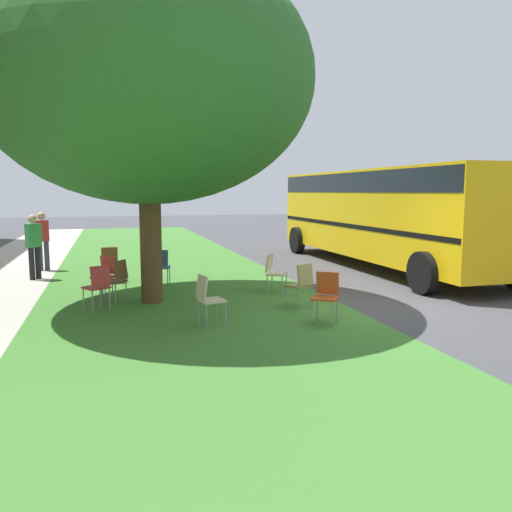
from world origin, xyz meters
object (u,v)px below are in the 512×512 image
(chair_5, at_px, (326,293))
(chair_6, at_px, (160,264))
(chair_0, at_px, (106,273))
(chair_1, at_px, (116,278))
(pedestrian_0, at_px, (34,244))
(pedestrian_1, at_px, (43,239))
(school_bus, at_px, (384,209))
(chair_7, at_px, (98,284))
(chair_2, at_px, (208,296))
(chair_3, at_px, (274,270))
(chair_8, at_px, (301,282))
(street_tree, at_px, (147,80))
(chair_4, at_px, (110,262))

(chair_5, height_order, chair_6, same)
(chair_0, distance_m, chair_6, 1.60)
(chair_1, xyz_separation_m, chair_5, (-2.67, -3.48, 0.00))
(chair_0, bearing_deg, chair_6, -52.56)
(pedestrian_0, xyz_separation_m, pedestrian_1, (1.59, -0.03, 0.00))
(chair_0, xyz_separation_m, chair_1, (-0.71, -0.22, 0.00))
(school_bus, bearing_deg, chair_7, 114.12)
(chair_1, height_order, school_bus, school_bus)
(chair_0, height_order, chair_5, same)
(chair_1, distance_m, pedestrian_0, 4.02)
(chair_1, relative_size, pedestrian_1, 0.52)
(chair_1, relative_size, chair_2, 1.00)
(chair_3, xyz_separation_m, chair_8, (-1.60, -0.04, 0.00))
(chair_1, height_order, pedestrian_1, pedestrian_1)
(chair_1, distance_m, chair_6, 1.99)
(chair_2, relative_size, pedestrian_1, 0.52)
(street_tree, distance_m, pedestrian_1, 6.82)
(chair_3, distance_m, school_bus, 5.46)
(pedestrian_1, bearing_deg, pedestrian_0, 178.94)
(chair_6, bearing_deg, chair_8, -143.35)
(street_tree, relative_size, chair_0, 7.85)
(chair_5, bearing_deg, chair_7, 62.24)
(chair_1, bearing_deg, chair_6, -32.04)
(school_bus, height_order, pedestrian_1, school_bus)
(chair_0, bearing_deg, chair_4, -3.20)
(street_tree, distance_m, chair_7, 4.11)
(chair_4, bearing_deg, chair_5, -145.27)
(chair_7, height_order, pedestrian_1, pedestrian_1)
(chair_4, relative_size, chair_5, 1.00)
(school_bus, bearing_deg, chair_2, 130.18)
(chair_8, xyz_separation_m, school_bus, (4.55, -4.38, 1.24))
(chair_4, bearing_deg, chair_2, -162.23)
(chair_4, xyz_separation_m, chair_6, (-0.84, -1.17, 0.00))
(school_bus, distance_m, pedestrian_1, 10.04)
(street_tree, xyz_separation_m, chair_2, (-2.23, -0.75, -3.93))
(street_tree, xyz_separation_m, school_bus, (3.15, -7.13, -2.69))
(street_tree, height_order, chair_4, street_tree)
(chair_5, distance_m, chair_8, 1.13)
(street_tree, bearing_deg, school_bus, -66.14)
(chair_6, height_order, pedestrian_1, pedestrian_1)
(chair_0, bearing_deg, chair_5, -132.38)
(chair_3, bearing_deg, street_tree, 94.19)
(chair_0, height_order, chair_7, same)
(chair_4, bearing_deg, chair_3, -124.92)
(chair_3, bearing_deg, chair_4, 55.08)
(street_tree, height_order, chair_6, street_tree)
(chair_4, bearing_deg, chair_7, 175.75)
(chair_0, xyz_separation_m, chair_3, (-0.65, -3.63, 0.00))
(chair_1, relative_size, school_bus, 0.08)
(chair_2, distance_m, chair_4, 5.14)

